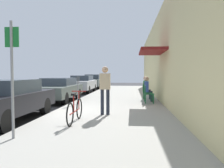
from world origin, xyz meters
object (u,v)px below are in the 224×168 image
at_px(bicycle_0, 75,110).
at_px(cafe_chair_0, 148,93).
at_px(parked_car_3, 93,81).
at_px(seated_patron_1, 148,88).
at_px(parked_car_2, 82,84).
at_px(parked_car_1, 59,89).
at_px(parking_meter, 78,88).
at_px(cafe_chair_2, 145,90).
at_px(parked_car_0, 5,100).
at_px(cafe_chair_1, 146,92).
at_px(street_sign, 12,70).
at_px(seated_patron_2, 146,87).
at_px(pedestrian_standing, 105,86).

bearing_deg(bicycle_0, cafe_chair_0, 60.60).
height_order(parked_car_3, seated_patron_1, parked_car_3).
height_order(parked_car_2, parked_car_3, parked_car_3).
height_order(parked_car_1, parking_meter, parking_meter).
relative_size(parking_meter, cafe_chair_2, 1.52).
bearing_deg(parked_car_0, cafe_chair_1, 43.99).
xyz_separation_m(parked_car_3, street_sign, (1.50, -18.55, 0.87)).
bearing_deg(seated_patron_2, cafe_chair_1, -93.29).
xyz_separation_m(parked_car_0, bicycle_0, (2.46, -0.48, -0.24)).
xyz_separation_m(seated_patron_1, seated_patron_2, (0.00, 1.05, 0.00)).
height_order(street_sign, cafe_chair_1, street_sign).
bearing_deg(seated_patron_1, parked_car_1, 174.12).
bearing_deg(bicycle_0, seated_patron_2, 68.14).
height_order(parked_car_1, parked_car_3, parked_car_3).
relative_size(street_sign, cafe_chair_2, 2.99).
height_order(street_sign, seated_patron_1, street_sign).
xyz_separation_m(parked_car_1, cafe_chair_1, (4.91, -0.51, -0.08)).
bearing_deg(seated_patron_2, cafe_chair_0, -91.81).
bearing_deg(cafe_chair_1, seated_patron_1, -4.68).
xyz_separation_m(parked_car_3, cafe_chair_0, (4.91, -12.50, -0.15)).
distance_m(parked_car_0, cafe_chair_0, 6.25).
distance_m(parked_car_3, seated_patron_2, 11.70).
xyz_separation_m(street_sign, cafe_chair_2, (3.41, 7.96, -1.02)).
bearing_deg(parked_car_2, parking_meter, -78.48).
relative_size(parked_car_3, cafe_chair_1, 5.06).
bearing_deg(parked_car_0, cafe_chair_0, 38.27).
relative_size(seated_patron_2, pedestrian_standing, 0.76).
xyz_separation_m(parked_car_1, bicycle_0, (2.46, -5.72, -0.22)).
bearing_deg(street_sign, parked_car_0, 124.57).
bearing_deg(parked_car_1, parked_car_2, 90.00).
bearing_deg(parked_car_2, bicycle_0, -78.02).
bearing_deg(bicycle_0, parked_car_2, 101.98).
bearing_deg(parked_car_2, parked_car_1, -90.00).
xyz_separation_m(parked_car_1, pedestrian_standing, (3.20, -4.45, 0.42)).
xyz_separation_m(parked_car_1, cafe_chair_0, (4.91, -1.37, -0.08)).
bearing_deg(seated_patron_1, parked_car_2, 127.93).
bearing_deg(parking_meter, parked_car_1, 131.72).
distance_m(cafe_chair_1, seated_patron_2, 1.06).
height_order(parked_car_3, bicycle_0, parked_car_3).
bearing_deg(cafe_chair_1, parking_meter, -159.87).
relative_size(seated_patron_1, seated_patron_2, 1.00).
xyz_separation_m(parked_car_2, parked_car_3, (0.00, 5.26, 0.02)).
relative_size(cafe_chair_0, pedestrian_standing, 0.51).
xyz_separation_m(street_sign, cafe_chair_1, (3.41, 6.92, -1.02)).
bearing_deg(parked_car_1, parking_meter, -48.28).
bearing_deg(street_sign, cafe_chair_1, 63.76).
bearing_deg(street_sign, pedestrian_standing, 60.27).
distance_m(parked_car_3, bicycle_0, 17.03).
distance_m(parked_car_1, bicycle_0, 6.23).
xyz_separation_m(cafe_chair_0, pedestrian_standing, (-1.71, -3.07, 0.50)).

